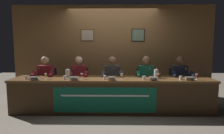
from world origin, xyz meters
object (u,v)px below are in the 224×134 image
object	(u,v)px
water_cup_center	(105,78)
water_pitcher_right_side	(156,74)
panelist_center	(112,77)
water_cup_far_left	(27,77)
microphone_far_right	(187,75)
juice_glass_far_right	(197,76)
juice_glass_center	(122,75)
nameplate_far_right	(190,79)
nameplate_left	(74,78)
chair_center	(112,86)
water_cup_left	(65,78)
nameplate_right	(153,79)
panelist_left	(78,77)
water_cup_far_right	(181,78)
water_cup_right	(144,78)
nameplate_center	(112,79)
chair_far_right	(177,87)
panelist_far_left	(45,77)
juice_glass_right	(158,75)
microphone_right	(151,75)
juice_glass_left	(82,75)
panelist_right	(146,77)
chair_right	(145,86)
microphone_center	(114,75)
microphone_far_left	(38,75)
panelist_far_right	(180,77)
nameplate_far_left	(34,78)
microphone_left	(73,75)
conference_table	(112,89)
chair_left	(80,86)
water_pitcher_left_side	(68,74)
juice_glass_far_left	(46,75)

from	to	relation	value
water_cup_center	water_pitcher_right_side	size ratio (longest dim) A/B	0.40
panelist_center	water_cup_far_left	bearing A→B (deg)	-163.17
panelist_center	microphone_far_right	size ratio (longest dim) A/B	5.65
water_cup_far_left	juice_glass_far_right	xyz separation A→B (m)	(3.68, 0.02, 0.05)
juice_glass_center	nameplate_far_right	xyz separation A→B (m)	(1.43, -0.10, -0.05)
nameplate_left	chair_center	xyz separation A→B (m)	(0.80, 0.88, -0.36)
water_cup_left	nameplate_right	xyz separation A→B (m)	(1.89, -0.10, 0.00)
panelist_left	water_cup_far_right	distance (m)	2.38
water_cup_right	nameplate_far_right	bearing A→B (deg)	-4.02
nameplate_center	chair_far_right	world-z (taller)	chair_far_right
panelist_far_left	water_cup_right	world-z (taller)	panelist_far_left
water_cup_far_right	microphone_far_right	bearing A→B (deg)	40.48
juice_glass_right	juice_glass_center	bearing A→B (deg)	-178.57
water_cup_left	nameplate_right	distance (m)	1.89
nameplate_center	chair_far_right	size ratio (longest dim) A/B	0.17
panelist_center	nameplate_right	distance (m)	1.10
juice_glass_right	microphone_right	distance (m)	0.17
juice_glass_left	panelist_right	xyz separation A→B (m)	(1.49, 0.51, -0.13)
chair_right	nameplate_far_right	xyz separation A→B (m)	(0.81, -0.85, 0.36)
water_cup_far_right	microphone_center	bearing A→B (deg)	173.71
microphone_far_left	microphone_far_right	xyz separation A→B (m)	(3.36, 0.01, 0.00)
nameplate_center	water_cup_center	distance (m)	0.21
panelist_far_right	panelist_center	bearing A→B (deg)	180.00
panelist_center	juice_glass_right	size ratio (longest dim) A/B	9.86
panelist_left	microphone_far_left	bearing A→B (deg)	-154.10
nameplate_far_left	panelist_far_right	size ratio (longest dim) A/B	0.16
juice_glass_right	microphone_left	bearing A→B (deg)	176.22
conference_table	juice_glass_center	size ratio (longest dim) A/B	35.99
panelist_far_left	chair_left	distance (m)	0.90
chair_left	panelist_right	distance (m)	1.70
microphone_far_left	nameplate_left	world-z (taller)	microphone_far_left
panelist_left	juice_glass_right	size ratio (longest dim) A/B	9.86
juice_glass_right	microphone_far_right	size ratio (longest dim) A/B	0.57
nameplate_left	juice_glass_left	world-z (taller)	juice_glass_left
microphone_far_left	juice_glass_left	world-z (taller)	microphone_far_left
juice_glass_right	water_cup_far_right	size ratio (longest dim) A/B	1.46
panelist_far_left	panelist_far_right	distance (m)	3.33
chair_center	nameplate_center	size ratio (longest dim) A/B	5.78
water_pitcher_left_side	microphone_right	bearing A→B (deg)	-2.66
chair_left	water_cup_left	xyz separation A→B (m)	(-0.18, -0.78, 0.36)
conference_table	juice_glass_left	size ratio (longest dim) A/B	35.99
chair_left	panelist_far_right	size ratio (longest dim) A/B	0.73
nameplate_right	microphone_far_left	bearing A→B (deg)	174.03
chair_right	water_pitcher_right_side	world-z (taller)	water_pitcher_right_side
juice_glass_far_left	water_cup_center	bearing A→B (deg)	-0.64
water_cup_far_left	water_cup_left	bearing A→B (deg)	-0.93
water_cup_far_left	chair_far_right	bearing A→B (deg)	12.19
water_cup_left	chair_far_right	size ratio (longest dim) A/B	0.09
water_cup_right	nameplate_far_right	world-z (taller)	water_cup_right
microphone_center	water_cup_right	world-z (taller)	microphone_center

